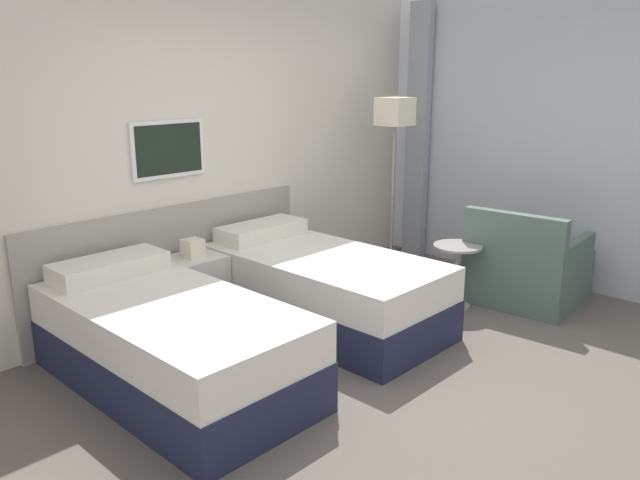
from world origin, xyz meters
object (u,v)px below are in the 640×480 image
(nightstand, at_px, (195,289))
(floor_lamp, at_px, (395,122))
(bed_near_window, at_px, (322,288))
(bed_near_door, at_px, (171,342))
(side_table, at_px, (457,264))
(armchair, at_px, (526,271))

(nightstand, bearing_deg, floor_lamp, -7.39)
(nightstand, relative_size, floor_lamp, 0.41)
(bed_near_window, relative_size, floor_lamp, 1.13)
(bed_near_door, xyz_separation_m, side_table, (2.46, -0.56, 0.08))
(bed_near_window, relative_size, armchair, 2.12)
(nightstand, relative_size, side_table, 1.28)
(floor_lamp, xyz_separation_m, armchair, (0.13, -1.38, -1.21))
(bed_near_door, height_order, floor_lamp, floor_lamp)
(nightstand, relative_size, armchair, 0.77)
(bed_near_door, xyz_separation_m, bed_near_window, (1.40, 0.00, 0.00))
(bed_near_door, bearing_deg, side_table, -12.88)
(bed_near_door, distance_m, floor_lamp, 3.14)
(bed_near_door, height_order, nightstand, bed_near_door)
(side_table, bearing_deg, bed_near_door, 167.12)
(bed_near_door, bearing_deg, armchair, -17.32)
(bed_near_window, bearing_deg, nightstand, 134.20)
(nightstand, bearing_deg, bed_near_door, -134.20)
(floor_lamp, bearing_deg, side_table, -112.07)
(bed_near_window, xyz_separation_m, armchair, (1.60, -0.94, -0.02))
(bed_near_door, distance_m, nightstand, 1.01)
(side_table, xyz_separation_m, armchair, (0.54, -0.37, -0.10))
(bed_near_window, height_order, side_table, bed_near_window)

